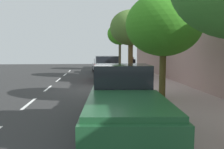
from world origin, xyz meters
The scene contains 16 objects.
ground centered at (0.00, 0.00, 0.00)m, with size 55.40×55.40×0.00m, color #2F2F2F.
sidewalk centered at (4.08, 0.00, 0.07)m, with size 3.99×34.62×0.15m, color #AF9593.
curb_edge centered at (2.00, 0.00, 0.07)m, with size 0.16×34.62×0.15m, color gray.
lane_stripe_centre centered at (-2.87, -1.51, 0.00)m, with size 0.14×31.60×0.01m.
lane_stripe_bike_edge centered at (0.53, 0.00, 0.00)m, with size 0.12×34.62×0.01m, color white.
building_facade centered at (6.32, 0.00, 2.50)m, with size 0.50×34.62×5.00m, color #A5837C.
parked_pickup_green_nearest centered at (0.94, -7.61, 0.90)m, with size 2.29×5.41×1.95m.
parked_suv_red_second centered at (1.03, 4.13, 1.03)m, with size 2.03×4.73×1.99m.
parked_sedan_silver_mid centered at (0.88, 10.88, 0.75)m, with size 2.03×4.49×1.52m.
bicycle_at_curb centered at (1.53, -3.54, 0.38)m, with size 1.27×1.28×0.78m.
cyclist_with_backpack centered at (1.74, -3.97, 1.06)m, with size 0.56×0.52×1.73m.
street_tree_mid_block centered at (3.28, -3.68, 3.57)m, with size 3.49×3.49×4.87m.
street_tree_far_end centered at (3.28, 5.71, 4.36)m, with size 3.60×3.60×5.78m.
street_tree_corner centered at (3.28, 13.98, 4.45)m, with size 3.08×3.08×5.67m.
pedestrian_on_phone centered at (4.05, 8.96, 1.07)m, with size 0.60×0.31×1.64m.
fire_hydrant centered at (2.43, -4.88, 0.57)m, with size 0.22×0.22×0.84m.
Camera 1 is at (0.11, -13.86, 2.38)m, focal length 35.93 mm.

